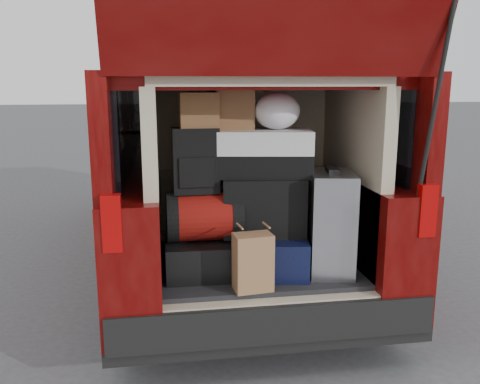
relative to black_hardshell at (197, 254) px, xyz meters
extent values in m
plane|color=#3D3D40|center=(0.39, -0.18, -0.66)|extent=(80.00, 80.00, 0.00)
cylinder|color=black|center=(-0.43, 0.22, -0.34)|extent=(0.24, 0.64, 0.64)
cylinder|color=black|center=(1.21, 0.22, -0.34)|extent=(0.24, 0.64, 0.64)
cylinder|color=black|center=(-0.43, 3.52, -0.34)|extent=(0.24, 0.64, 0.64)
cylinder|color=black|center=(1.21, 3.52, -0.34)|extent=(0.24, 0.64, 0.64)
cube|color=black|center=(0.39, 1.90, -0.40)|extent=(1.90, 4.85, 0.08)
cube|color=#510201|center=(-0.39, 1.90, 0.04)|extent=(0.33, 4.85, 0.80)
cube|color=#510201|center=(1.18, 1.90, 0.04)|extent=(0.33, 4.85, 0.80)
cube|color=#510201|center=(0.39, 1.90, 1.07)|extent=(1.82, 4.46, 0.10)
cube|color=black|center=(-0.49, 1.80, 0.78)|extent=(0.12, 4.25, 0.68)
cube|color=black|center=(1.27, 1.80, 0.78)|extent=(0.12, 4.25, 0.68)
cube|color=black|center=(0.39, -0.47, -0.26)|extent=(1.86, 0.16, 0.22)
cube|color=#990505|center=(-0.47, -0.51, 0.36)|extent=(0.10, 0.06, 0.30)
cube|color=#990505|center=(1.25, -0.51, 0.36)|extent=(0.10, 0.06, 0.30)
cube|color=black|center=(0.39, 0.10, -0.14)|extent=(1.24, 1.05, 0.06)
cube|color=#C4B196|center=(-0.27, 0.10, 0.47)|extent=(0.08, 1.05, 1.15)
cube|color=#C4B196|center=(1.05, 0.10, 0.47)|extent=(0.08, 1.05, 1.15)
cube|color=#C4B196|center=(0.39, 0.65, 0.47)|extent=(1.34, 0.06, 1.15)
cube|color=#C4B196|center=(0.39, 0.10, 1.07)|extent=(1.34, 1.05, 0.06)
cylinder|color=black|center=(1.23, -0.58, 0.99)|extent=(0.02, 0.90, 0.76)
cube|color=black|center=(0.39, 0.10, -0.38)|extent=(1.24, 1.05, 0.55)
cube|color=black|center=(0.00, 0.00, 0.00)|extent=(0.40, 0.55, 0.22)
cube|color=black|center=(0.46, -0.05, 0.01)|extent=(0.52, 0.60, 0.24)
cube|color=silver|center=(0.83, -0.13, 0.21)|extent=(0.34, 0.46, 0.63)
cube|color=olive|center=(0.29, -0.37, 0.06)|extent=(0.23, 0.16, 0.33)
cube|color=maroon|center=(0.04, -0.05, 0.26)|extent=(0.46, 0.30, 0.30)
cube|color=black|center=(0.42, -0.04, 0.31)|extent=(0.53, 0.35, 0.37)
cube|color=black|center=(0.00, -0.03, 0.60)|extent=(0.28, 0.18, 0.39)
cube|color=silver|center=(0.40, 0.01, 0.63)|extent=(0.68, 0.43, 0.29)
cube|color=brown|center=(0.02, 0.00, 0.90)|extent=(0.23, 0.19, 0.21)
cube|color=brown|center=(0.23, 0.07, 0.90)|extent=(0.26, 0.22, 0.24)
ellipsoid|color=white|center=(0.51, 0.02, 0.89)|extent=(0.33, 0.32, 0.23)
camera|label=1|loc=(-0.21, -3.07, 1.06)|focal=38.00mm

